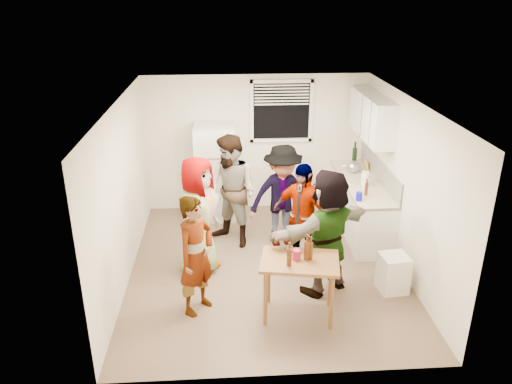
{
  "coord_description": "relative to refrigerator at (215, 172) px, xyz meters",
  "views": [
    {
      "loc": [
        -0.58,
        -6.47,
        3.93
      ],
      "look_at": [
        -0.14,
        0.19,
        1.15
      ],
      "focal_mm": 35.0,
      "sensor_mm": 36.0,
      "label": 1
    }
  ],
  "objects": [
    {
      "name": "counter_lower",
      "position": [
        2.45,
        -0.73,
        -0.42
      ],
      "size": [
        0.6,
        2.2,
        0.86
      ],
      "primitive_type": "cube",
      "color": "white",
      "rests_on": "ground"
    },
    {
      "name": "countertop",
      "position": [
        2.45,
        -0.73,
        0.03
      ],
      "size": [
        0.64,
        2.22,
        0.04
      ],
      "primitive_type": "cube",
      "color": "beige",
      "rests_on": "counter_lower"
    },
    {
      "name": "red_cup",
      "position": [
        1.02,
        -3.05,
        -0.05
      ],
      "size": [
        0.1,
        0.1,
        0.13
      ],
      "primitive_type": "cylinder",
      "color": "#A71D3E",
      "rests_on": "serving_table"
    },
    {
      "name": "beer_bottle_counter",
      "position": [
        2.35,
        -1.34,
        0.05
      ],
      "size": [
        0.05,
        0.05,
        0.2
      ],
      "primitive_type": "cylinder",
      "color": "#47230C",
      "rests_on": "countertop"
    },
    {
      "name": "upper_cabinets",
      "position": [
        2.58,
        -0.53,
        1.1
      ],
      "size": [
        0.34,
        1.6,
        0.7
      ],
      "primitive_type": "cube",
      "color": "white",
      "rests_on": "room"
    },
    {
      "name": "guest_stripe",
      "position": [
        -0.22,
        -2.86,
        -0.85
      ],
      "size": [
        1.62,
        1.43,
        0.38
      ],
      "primitive_type": "imported",
      "rotation": [
        0.0,
        0.0,
        0.92
      ],
      "color": "#141933",
      "rests_on": "ground"
    },
    {
      "name": "room",
      "position": [
        0.75,
        -1.88,
        -0.85
      ],
      "size": [
        4.0,
        4.5,
        2.5
      ],
      "primitive_type": null,
      "color": "white",
      "rests_on": "ground"
    },
    {
      "name": "kettle",
      "position": [
        2.4,
        -0.3,
        0.05
      ],
      "size": [
        0.32,
        0.29,
        0.22
      ],
      "primitive_type": null,
      "rotation": [
        0.0,
        0.0,
        -0.31
      ],
      "color": "silver",
      "rests_on": "countertop"
    },
    {
      "name": "guest_orange",
      "position": [
        1.51,
        -2.51,
        -0.85
      ],
      "size": [
        2.31,
        2.35,
        0.52
      ],
      "primitive_type": "imported",
      "rotation": [
        0.0,
        0.0,
        3.68
      ],
      "color": "#C35B3E",
      "rests_on": "ground"
    },
    {
      "name": "guest_black",
      "position": [
        1.27,
        -1.85,
        -0.85
      ],
      "size": [
        1.78,
        1.86,
        0.4
      ],
      "primitive_type": "imported",
      "rotation": [
        0.0,
        0.0,
        -0.7
      ],
      "color": "black",
      "rests_on": "ground"
    },
    {
      "name": "guest_back_right",
      "position": [
        1.07,
        -1.14,
        -0.85
      ],
      "size": [
        1.37,
        1.85,
        0.62
      ],
      "primitive_type": "imported",
      "rotation": [
        0.0,
        0.0,
        0.18
      ],
      "color": "#3D3D42",
      "rests_on": "ground"
    },
    {
      "name": "backsplash",
      "position": [
        2.74,
        -0.73,
        0.23
      ],
      "size": [
        0.03,
        2.2,
        0.36
      ],
      "primitive_type": "cube",
      "color": "#B7B1A9",
      "rests_on": "countertop"
    },
    {
      "name": "paper_towel",
      "position": [
        2.43,
        -0.96,
        0.05
      ],
      "size": [
        0.11,
        0.11,
        0.25
      ],
      "primitive_type": "cylinder",
      "color": "white",
      "rests_on": "countertop"
    },
    {
      "name": "picture_frame",
      "position": [
        2.67,
        -0.17,
        0.13
      ],
      "size": [
        0.02,
        0.19,
        0.16
      ],
      "primitive_type": "cube",
      "color": "gold",
      "rests_on": "countertop"
    },
    {
      "name": "guest_grey",
      "position": [
        -0.22,
        -1.9,
        -0.85
      ],
      "size": [
        1.97,
        1.54,
        0.56
      ],
      "primitive_type": "imported",
      "rotation": [
        0.0,
        0.0,
        1.13
      ],
      "color": "gray",
      "rests_on": "ground"
    },
    {
      "name": "beer_bottle_table",
      "position": [
        1.14,
        -3.07,
        -0.05
      ],
      "size": [
        0.07,
        0.07,
        0.26
      ],
      "primitive_type": "cylinder",
      "color": "#47230C",
      "rests_on": "serving_table"
    },
    {
      "name": "trash_bin",
      "position": [
        2.44,
        -2.59,
        -0.6
      ],
      "size": [
        0.4,
        0.4,
        0.53
      ],
      "primitive_type": "cube",
      "rotation": [
        0.0,
        0.0,
        0.12
      ],
      "color": "white",
      "rests_on": "ground"
    },
    {
      "name": "serving_table",
      "position": [
        1.06,
        -3.07,
        -0.85
      ],
      "size": [
        1.05,
        0.79,
        0.8
      ],
      "primitive_type": null,
      "rotation": [
        0.0,
        0.0,
        -0.18
      ],
      "color": "brown",
      "rests_on": "ground"
    },
    {
      "name": "blue_cup",
      "position": [
        2.19,
        -1.53,
        0.05
      ],
      "size": [
        0.1,
        0.1,
        0.13
      ],
      "primitive_type": "cylinder",
      "color": "#1216B8",
      "rests_on": "countertop"
    },
    {
      "name": "window",
      "position": [
        1.2,
        0.33,
        1.0
      ],
      "size": [
        1.12,
        0.1,
        1.06
      ],
      "primitive_type": null,
      "color": "white",
      "rests_on": "room"
    },
    {
      "name": "wine_bottle",
      "position": [
        2.5,
        0.03,
        0.05
      ],
      "size": [
        0.08,
        0.08,
        0.33
      ],
      "primitive_type": "cylinder",
      "color": "black",
      "rests_on": "countertop"
    },
    {
      "name": "refrigerator",
      "position": [
        0.0,
        0.0,
        0.0
      ],
      "size": [
        0.7,
        0.7,
        1.7
      ],
      "primitive_type": "cube",
      "color": "white",
      "rests_on": "ground"
    },
    {
      "name": "guest_back_left",
      "position": [
        0.27,
        -1.09,
        -0.85
      ],
      "size": [
        1.88,
        1.95,
        0.69
      ],
      "primitive_type": "imported",
      "rotation": [
        0.0,
        0.0,
        -0.73
      ],
      "color": "brown",
      "rests_on": "ground"
    }
  ]
}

